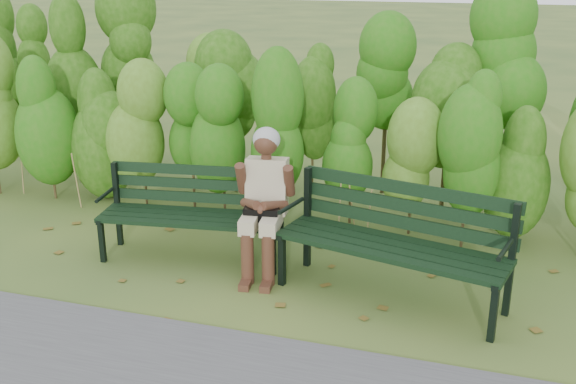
# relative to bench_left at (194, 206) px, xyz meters

# --- Properties ---
(ground) EXTENTS (80.00, 80.00, 0.00)m
(ground) POSITION_rel_bench_left_xyz_m (0.95, -0.31, -0.52)
(ground) COLOR #385526
(hedge_band) EXTENTS (11.04, 1.67, 2.42)m
(hedge_band) POSITION_rel_bench_left_xyz_m (0.95, 1.55, 0.74)
(hedge_band) COLOR #47381E
(hedge_band) RESTS_ON ground
(leaf_litter) EXTENTS (5.54, 2.08, 0.01)m
(leaf_litter) POSITION_rel_bench_left_xyz_m (1.13, -0.44, -0.52)
(leaf_litter) COLOR brown
(leaf_litter) RESTS_ON ground
(bench_left) EXTENTS (1.83, 0.81, 0.89)m
(bench_left) POSITION_rel_bench_left_xyz_m (0.00, 0.00, 0.00)
(bench_left) COLOR black
(bench_left) RESTS_ON ground
(bench_right) EXTENTS (2.07, 1.08, 0.99)m
(bench_right) POSITION_rel_bench_left_xyz_m (2.02, -0.25, 0.06)
(bench_right) COLOR black
(bench_right) RESTS_ON ground
(seated_woman) EXTENTS (0.57, 0.83, 1.35)m
(seated_woman) POSITION_rel_bench_left_xyz_m (0.76, -0.08, 0.23)
(seated_woman) COLOR beige
(seated_woman) RESTS_ON ground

